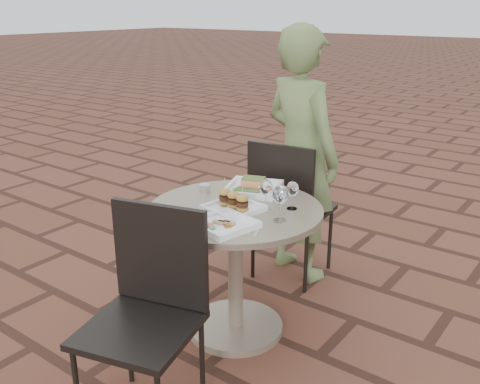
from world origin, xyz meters
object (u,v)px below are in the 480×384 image
Objects in this scene: chair_far at (287,200)px; plate_salmon at (253,187)px; plate_sliders at (234,204)px; chair_near at (150,297)px; cafe_table at (235,251)px; diner at (301,155)px; plate_tuna at (224,224)px.

chair_far reaches higher than plate_salmon.
plate_sliders is at bearing -72.69° from plate_salmon.
chair_near is 0.68m from plate_sliders.
diner reaches higher than cafe_table.
chair_far is at bearing 81.71° from chair_near.
diner is (0.00, 0.15, 0.26)m from chair_far.
chair_near reaches higher than plate_sliders.
diner reaches higher than plate_sliders.
chair_far is at bearing 105.25° from diner.
plate_salmon is at bearing 110.27° from plate_tuna.
diner is 5.75× the size of plate_sliders.
chair_near is at bearing 91.88° from chair_far.
cafe_table is 0.97× the size of chair_far.
plate_tuna is (0.11, -0.23, 0.26)m from cafe_table.
cafe_table is at bearing -74.28° from plate_salmon.
chair_far is (-0.10, 0.67, 0.07)m from cafe_table.
diner is at bearing -95.13° from chair_far.
chair_near is at bearing -81.65° from plate_salmon.
plate_tuna is at bearing -64.95° from cafe_table.
chair_far is 1.36m from chair_near.
diner is 0.87m from plate_sliders.
diner reaches higher than plate_tuna.
cafe_table is 3.20× the size of plate_sliders.
diner is at bearing 97.92° from plate_sliders.
plate_tuna is (0.09, -0.19, -0.02)m from plate_sliders.
plate_sliders is 0.92× the size of plate_tuna.
cafe_table is at bearing 80.23° from chair_near.
plate_tuna reaches higher than cafe_table.
chair_near is 0.49m from plate_tuna.
chair_far and chair_near have the same top height.
diner reaches higher than chair_far.
diner is 4.38× the size of plate_salmon.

